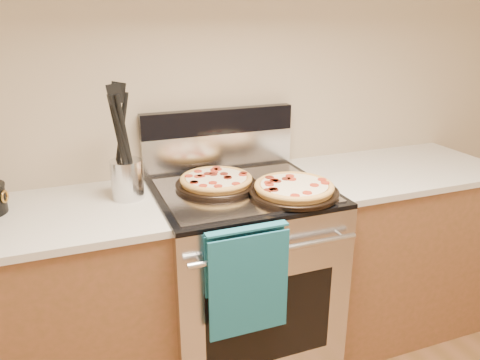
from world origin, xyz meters
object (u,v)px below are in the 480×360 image
object	(u,v)px
range_body	(241,281)
utensil_crock	(127,179)
pepperoni_pizza_front	(294,189)
pepperoni_pizza_back	(216,181)

from	to	relation	value
range_body	utensil_crock	bearing A→B (deg)	169.16
utensil_crock	pepperoni_pizza_front	bearing A→B (deg)	-21.03
range_body	pepperoni_pizza_back	distance (m)	0.51
range_body	pepperoni_pizza_front	size ratio (longest dim) A/B	2.38
range_body	pepperoni_pizza_front	distance (m)	0.56
pepperoni_pizza_back	pepperoni_pizza_front	size ratio (longest dim) A/B	0.95
utensil_crock	pepperoni_pizza_back	bearing A→B (deg)	-6.12
range_body	pepperoni_pizza_front	world-z (taller)	pepperoni_pizza_front
pepperoni_pizza_back	range_body	bearing A→B (deg)	-27.29
utensil_crock	range_body	bearing A→B (deg)	-10.84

